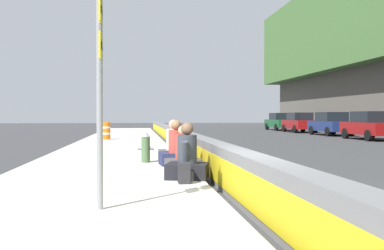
{
  "coord_description": "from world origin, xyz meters",
  "views": [
    {
      "loc": [
        -7.13,
        1.81,
        1.47
      ],
      "look_at": [
        5.35,
        0.28,
        1.2
      ],
      "focal_mm": 41.99,
      "sensor_mm": 36.0,
      "label": 1
    }
  ],
  "objects_px": {
    "seated_person_foreground": "(187,161)",
    "backpack": "(185,173)",
    "route_sign_post": "(100,61)",
    "parked_car_farther": "(280,122)",
    "seated_person_rear": "(176,151)",
    "seated_person_middle": "(183,157)",
    "parked_car_far": "(299,122)",
    "parked_car_fourth": "(370,125)",
    "fire_hydrant": "(146,147)",
    "construction_barrel": "(106,131)",
    "seated_person_far": "(173,148)",
    "parked_car_midline": "(331,124)"
  },
  "relations": [
    {
      "from": "seated_person_middle",
      "to": "construction_barrel",
      "type": "xyz_separation_m",
      "value": [
        14.49,
        2.81,
        0.14
      ]
    },
    {
      "from": "seated_person_middle",
      "to": "construction_barrel",
      "type": "bearing_deg",
      "value": 10.96
    },
    {
      "from": "seated_person_foreground",
      "to": "parked_car_fourth",
      "type": "height_order",
      "value": "parked_car_fourth"
    },
    {
      "from": "seated_person_foreground",
      "to": "construction_barrel",
      "type": "bearing_deg",
      "value": 9.98
    },
    {
      "from": "fire_hydrant",
      "to": "construction_barrel",
      "type": "height_order",
      "value": "construction_barrel"
    },
    {
      "from": "parked_car_midline",
      "to": "parked_car_farther",
      "type": "xyz_separation_m",
      "value": [
        11.53,
        0.07,
        0.0
      ]
    },
    {
      "from": "seated_person_middle",
      "to": "parked_car_far",
      "type": "relative_size",
      "value": 0.24
    },
    {
      "from": "route_sign_post",
      "to": "seated_person_far",
      "type": "relative_size",
      "value": 2.99
    },
    {
      "from": "construction_barrel",
      "to": "seated_person_rear",
      "type": "bearing_deg",
      "value": -168.06
    },
    {
      "from": "seated_person_far",
      "to": "parked_car_midline",
      "type": "bearing_deg",
      "value": -35.48
    },
    {
      "from": "route_sign_post",
      "to": "fire_hydrant",
      "type": "relative_size",
      "value": 4.09
    },
    {
      "from": "fire_hydrant",
      "to": "parked_car_far",
      "type": "distance_m",
      "value": 28.05
    },
    {
      "from": "seated_person_foreground",
      "to": "construction_barrel",
      "type": "distance_m",
      "value": 15.95
    },
    {
      "from": "seated_person_far",
      "to": "parked_car_fourth",
      "type": "distance_m",
      "value": 17.84
    },
    {
      "from": "seated_person_far",
      "to": "parked_car_far",
      "type": "bearing_deg",
      "value": -27.96
    },
    {
      "from": "route_sign_post",
      "to": "fire_hydrant",
      "type": "height_order",
      "value": "route_sign_post"
    },
    {
      "from": "route_sign_post",
      "to": "backpack",
      "type": "bearing_deg",
      "value": -32.22
    },
    {
      "from": "parked_car_far",
      "to": "parked_car_farther",
      "type": "bearing_deg",
      "value": -1.31
    },
    {
      "from": "seated_person_foreground",
      "to": "backpack",
      "type": "height_order",
      "value": "seated_person_foreground"
    },
    {
      "from": "parked_car_farther",
      "to": "seated_person_foreground",
      "type": "bearing_deg",
      "value": 158.82
    },
    {
      "from": "seated_person_rear",
      "to": "backpack",
      "type": "relative_size",
      "value": 3.01
    },
    {
      "from": "seated_person_foreground",
      "to": "parked_car_farther",
      "type": "bearing_deg",
      "value": -21.18
    },
    {
      "from": "seated_person_far",
      "to": "parked_car_fourth",
      "type": "bearing_deg",
      "value": -46.13
    },
    {
      "from": "construction_barrel",
      "to": "parked_car_farther",
      "type": "xyz_separation_m",
      "value": [
        17.78,
        -15.74,
        0.24
      ]
    },
    {
      "from": "route_sign_post",
      "to": "parked_car_fourth",
      "type": "relative_size",
      "value": 0.8
    },
    {
      "from": "backpack",
      "to": "parked_car_midline",
      "type": "distance_m",
      "value": 26.18
    },
    {
      "from": "route_sign_post",
      "to": "parked_car_far",
      "type": "xyz_separation_m",
      "value": [
        30.79,
        -14.41,
        -1.37
      ]
    },
    {
      "from": "seated_person_middle",
      "to": "parked_car_midline",
      "type": "bearing_deg",
      "value": -32.09
    },
    {
      "from": "seated_person_middle",
      "to": "parked_car_fourth",
      "type": "height_order",
      "value": "parked_car_fourth"
    },
    {
      "from": "seated_person_foreground",
      "to": "backpack",
      "type": "relative_size",
      "value": 2.96
    },
    {
      "from": "route_sign_post",
      "to": "seated_person_middle",
      "type": "relative_size",
      "value": 3.29
    },
    {
      "from": "fire_hydrant",
      "to": "seated_person_rear",
      "type": "bearing_deg",
      "value": -131.79
    },
    {
      "from": "parked_car_farther",
      "to": "seated_person_rear",
      "type": "bearing_deg",
      "value": 157.19
    },
    {
      "from": "route_sign_post",
      "to": "seated_person_foreground",
      "type": "distance_m",
      "value": 3.74
    },
    {
      "from": "fire_hydrant",
      "to": "construction_barrel",
      "type": "bearing_deg",
      "value": 9.02
    },
    {
      "from": "fire_hydrant",
      "to": "seated_person_far",
      "type": "xyz_separation_m",
      "value": [
        0.3,
        -0.8,
        -0.07
      ]
    },
    {
      "from": "seated_person_middle",
      "to": "parked_car_far",
      "type": "distance_m",
      "value": 29.56
    },
    {
      "from": "seated_person_foreground",
      "to": "seated_person_rear",
      "type": "distance_m",
      "value": 2.64
    },
    {
      "from": "seated_person_foreground",
      "to": "parked_car_farther",
      "type": "distance_m",
      "value": 35.92
    },
    {
      "from": "seated_person_middle",
      "to": "parked_car_farther",
      "type": "distance_m",
      "value": 34.77
    },
    {
      "from": "seated_person_foreground",
      "to": "parked_car_farther",
      "type": "xyz_separation_m",
      "value": [
        33.5,
        -12.98,
        0.35
      ]
    },
    {
      "from": "seated_person_rear",
      "to": "parked_car_midline",
      "type": "distance_m",
      "value": 23.32
    },
    {
      "from": "route_sign_post",
      "to": "parked_car_farther",
      "type": "bearing_deg",
      "value": -21.76
    },
    {
      "from": "fire_hydrant",
      "to": "parked_car_fourth",
      "type": "bearing_deg",
      "value": -47.18
    },
    {
      "from": "seated_person_rear",
      "to": "parked_car_midline",
      "type": "bearing_deg",
      "value": -34.03
    },
    {
      "from": "seated_person_middle",
      "to": "seated_person_rear",
      "type": "xyz_separation_m",
      "value": [
        1.42,
        0.04,
        0.03
      ]
    },
    {
      "from": "seated_person_rear",
      "to": "parked_car_fourth",
      "type": "distance_m",
      "value": 18.56
    },
    {
      "from": "seated_person_rear",
      "to": "seated_person_middle",
      "type": "bearing_deg",
      "value": -178.25
    },
    {
      "from": "seated_person_foreground",
      "to": "parked_car_midline",
      "type": "bearing_deg",
      "value": -30.72
    },
    {
      "from": "seated_person_rear",
      "to": "backpack",
      "type": "distance_m",
      "value": 3.3
    }
  ]
}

